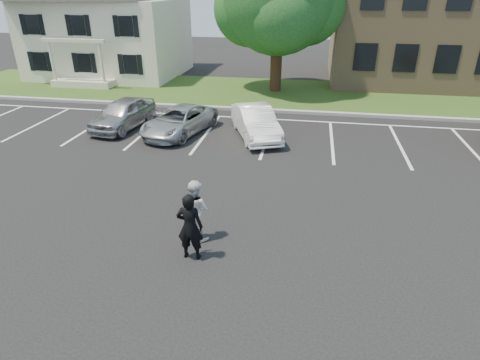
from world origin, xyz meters
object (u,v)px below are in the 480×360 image
(man_white_shirt, at_px, (195,210))
(car_white_sedan, at_px, (256,122))
(car_silver_west, at_px, (123,113))
(house, at_px, (108,20))
(car_silver_minivan, at_px, (179,121))
(man_black_suit, at_px, (190,227))

(man_white_shirt, height_order, car_white_sedan, man_white_shirt)
(car_silver_west, bearing_deg, house, 126.20)
(car_silver_west, height_order, car_white_sedan, car_silver_west)
(car_white_sedan, bearing_deg, house, 114.23)
(house, relative_size, car_white_sedan, 2.51)
(man_white_shirt, distance_m, car_white_sedan, 8.09)
(car_silver_minivan, bearing_deg, car_silver_west, -171.67)
(car_white_sedan, bearing_deg, car_silver_minivan, 160.54)
(man_black_suit, bearing_deg, house, -61.06)
(man_black_suit, xyz_separation_m, car_silver_minivan, (-3.11, 8.82, -0.29))
(man_white_shirt, relative_size, car_silver_west, 0.41)
(man_white_shirt, bearing_deg, car_silver_west, -27.83)
(house, xyz_separation_m, man_black_suit, (12.13, -20.94, -2.95))
(car_silver_minivan, height_order, car_white_sedan, car_white_sedan)
(man_black_suit, xyz_separation_m, car_white_sedan, (0.33, 8.97, -0.20))
(man_black_suit, relative_size, car_silver_west, 0.44)
(man_black_suit, relative_size, car_silver_minivan, 0.41)
(man_white_shirt, bearing_deg, car_silver_minivan, -42.32)
(house, distance_m, man_white_shirt, 23.56)
(car_silver_west, bearing_deg, man_black_suit, -48.54)
(house, bearing_deg, man_white_shirt, -59.09)
(house, height_order, man_black_suit, house)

